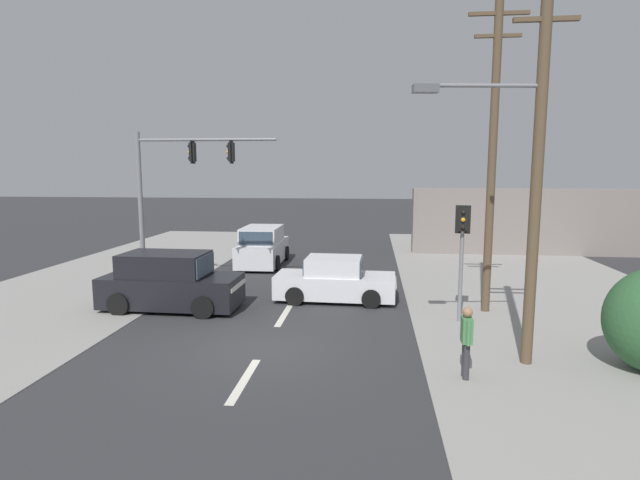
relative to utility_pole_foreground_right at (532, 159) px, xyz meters
name	(u,v)px	position (x,y,z in m)	size (l,w,h in m)	color
ground_plane	(264,348)	(-6.32, 0.37, -4.83)	(140.00, 140.00, 0.00)	#303033
lane_dash_near	(244,380)	(-6.32, -1.63, -4.82)	(0.20, 2.40, 0.01)	silver
lane_dash_mid	(284,315)	(-6.32, 3.37, -4.82)	(0.20, 2.40, 0.01)	silver
lane_dash_far	(305,281)	(-6.32, 8.37, -4.82)	(0.20, 2.40, 0.01)	silver
kerb_right_verge	(594,335)	(2.68, 2.37, -4.82)	(10.00, 44.00, 0.02)	gray
kerb_left_verge	(54,300)	(-14.82, 4.37, -4.82)	(8.00, 40.00, 0.02)	gray
utility_pole_foreground_right	(532,159)	(0.00, 0.00, 0.00)	(3.77, 0.64, 8.94)	brown
utility_pole_midground_right	(492,153)	(0.16, 4.51, 0.28)	(1.80, 0.26, 9.74)	brown
traffic_signal_mast	(173,182)	(-10.97, 6.19, -0.68)	(5.29, 0.48, 6.00)	slate
pedestal_signal_right_kerb	(462,244)	(-0.88, 3.26, -2.41)	(0.44, 0.30, 3.56)	slate
shopfront_wall_far	(523,222)	(4.68, 16.37, -3.03)	(12.00, 1.00, 3.60)	gray
sedan_crossing_left	(335,281)	(-4.84, 5.40, -4.12)	(4.29, 1.99, 1.56)	silver
suv_receding_far	(263,247)	(-8.85, 11.73, -3.94)	(2.11, 4.56, 1.90)	silver
suv_oncoming_mid	(170,283)	(-10.21, 3.73, -3.94)	(4.57, 2.12, 1.90)	black
pedestrian_at_kerb	(466,339)	(-1.47, -1.03, -3.90)	(0.23, 0.56, 1.63)	#333338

